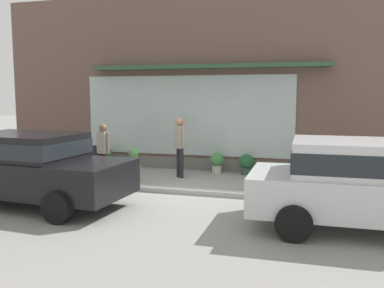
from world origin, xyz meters
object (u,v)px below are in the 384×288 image
Objects in this scene: fire_hydrant at (134,164)px; pedestrian_with_handbag at (103,149)px; potted_plant_trailing_edge at (104,156)px; pedestrian_passerby at (180,143)px; parked_car_black at (30,165)px; potted_plant_window_center at (65,150)px; potted_plant_by_entrance at (217,162)px; potted_plant_low_front at (376,159)px; potted_plant_window_left at (246,163)px; potted_plant_window_right at (306,165)px; parked_car_silver at (370,181)px.

pedestrian_with_handbag reaches higher than fire_hydrant.
potted_plant_trailing_edge is at bearing 136.08° from fire_hydrant.
pedestrian_passerby is (1.83, 1.10, 0.10)m from pedestrian_with_handbag.
potted_plant_window_center is (-2.22, 4.70, -0.38)m from parked_car_black.
parked_car_black is 5.21m from potted_plant_window_center.
potted_plant_trailing_edge reaches higher than potted_plant_by_entrance.
fire_hydrant is at bearing -166.48° from potted_plant_low_front.
parked_car_black is 6.09m from potted_plant_window_left.
pedestrian_passerby is 0.40× the size of parked_car_black.
potted_plant_window_right is (3.44, 1.14, -0.66)m from pedestrian_passerby.
parked_car_black is 6.87× the size of potted_plant_by_entrance.
potted_plant_window_right is 6.32m from potted_plant_trailing_edge.
potted_plant_by_entrance is at bearing -178.31° from potted_plant_window_left.
potted_plant_trailing_edge is at bearing 21.05° from pedestrian_passerby.
potted_plant_trailing_edge is (-7.42, 4.41, -0.52)m from parked_car_silver.
potted_plant_low_front is 1.88m from potted_plant_window_right.
pedestrian_with_handbag reaches higher than potted_plant_window_center.
potted_plant_trailing_edge is (-0.70, 4.59, -0.51)m from parked_car_black.
potted_plant_by_entrance is (-0.88, -0.03, 0.01)m from potted_plant_window_left.
parked_car_silver reaches higher than potted_plant_window_left.
potted_plant_low_front is at bearing -2.12° from potted_plant_window_center.
pedestrian_passerby is 1.42m from potted_plant_by_entrance.
pedestrian_with_handbag is 2.57× the size of potted_plant_window_left.
potted_plant_window_right is at bearing 165.10° from potted_plant_low_front.
parked_car_black is 5.11× the size of potted_plant_window_center.
parked_car_silver is at bearing -57.89° from potted_plant_window_left.
potted_plant_window_left is at bearing -112.90° from pedestrian_passerby.
pedestrian_passerby is 2.49× the size of potted_plant_trailing_edge.
pedestrian_with_handbag is 0.37× the size of parked_car_black.
parked_car_black is 6.24× the size of potted_plant_trailing_edge.
potted_plant_by_entrance is at bearing 129.25° from parked_car_silver.
potted_plant_by_entrance is (3.04, 4.61, -0.52)m from parked_car_black.
pedestrian_with_handbag is 2.53× the size of potted_plant_by_entrance.
pedestrian_passerby is (1.05, 0.85, 0.53)m from fire_hydrant.
potted_plant_window_left is 6.14m from potted_plant_window_center.
potted_plant_trailing_edge is at bearing -177.89° from potted_plant_window_right.
potted_plant_window_right is at bearing 6.19° from potted_plant_window_left.
pedestrian_with_handbag is 6.82m from parked_car_silver.
potted_plant_window_center is (-3.34, 1.87, 0.02)m from fire_hydrant.
pedestrian_with_handbag is 2.30× the size of potted_plant_trailing_edge.
pedestrian_with_handbag reaches higher than potted_plant_by_entrance.
potted_plant_window_left is 0.73× the size of potted_plant_window_center.
potted_plant_low_front reaches higher than potted_plant_window_left.
parked_car_black is at bearing -139.37° from potted_plant_window_right.
potted_plant_by_entrance is 0.91× the size of potted_plant_trailing_edge.
pedestrian_passerby is 3.68m from potted_plant_window_right.
potted_plant_window_right is (-1.10, 4.64, -0.55)m from parked_car_silver.
potted_plant_window_center reaches higher than potted_plant_trailing_edge.
pedestrian_passerby is at bearing -133.70° from pedestrian_with_handbag.
potted_plant_window_right is 2.59m from potted_plant_by_entrance.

